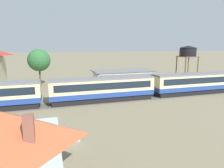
{
  "coord_description": "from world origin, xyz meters",
  "views": [
    {
      "loc": [
        -24.96,
        -30.61,
        8.96
      ],
      "look_at": [
        -14.27,
        4.0,
        2.1
      ],
      "focal_mm": 32.0,
      "sensor_mm": 36.0,
      "label": 1
    }
  ],
  "objects_px": {
    "passenger_train": "(105,88)",
    "station_building": "(123,80)",
    "water_tower": "(188,52)",
    "yard_tree_1": "(39,60)"
  },
  "relations": [
    {
      "from": "station_building",
      "to": "water_tower",
      "type": "distance_m",
      "value": 18.8
    },
    {
      "from": "passenger_train",
      "to": "water_tower",
      "type": "bearing_deg",
      "value": 23.63
    },
    {
      "from": "passenger_train",
      "to": "yard_tree_1",
      "type": "distance_m",
      "value": 20.18
    },
    {
      "from": "passenger_train",
      "to": "station_building",
      "type": "bearing_deg",
      "value": 51.91
    },
    {
      "from": "passenger_train",
      "to": "station_building",
      "type": "relative_size",
      "value": 7.09
    },
    {
      "from": "station_building",
      "to": "yard_tree_1",
      "type": "xyz_separation_m",
      "value": [
        -16.81,
        8.95,
        3.8
      ]
    },
    {
      "from": "station_building",
      "to": "water_tower",
      "type": "bearing_deg",
      "value": 8.62
    },
    {
      "from": "station_building",
      "to": "water_tower",
      "type": "xyz_separation_m",
      "value": [
        17.77,
        2.69,
        5.51
      ]
    },
    {
      "from": "water_tower",
      "to": "passenger_train",
      "type": "bearing_deg",
      "value": -156.37
    },
    {
      "from": "station_building",
      "to": "passenger_train",
      "type": "bearing_deg",
      "value": -128.09
    }
  ]
}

